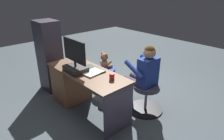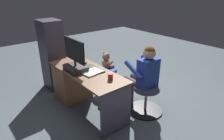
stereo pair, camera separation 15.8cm
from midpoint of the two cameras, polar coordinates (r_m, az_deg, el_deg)
ground_plane at (r=3.65m, az=-3.37°, el=-9.22°), size 10.00×10.00×0.00m
desk at (r=3.57m, az=-12.04°, el=-3.43°), size 1.50×0.60×0.71m
monitor at (r=3.10m, az=-12.02°, el=2.21°), size 0.55×0.26×0.51m
keyboard at (r=3.17m, az=-6.63°, el=0.27°), size 0.42×0.14×0.02m
computer_mouse at (r=3.40m, az=-9.48°, el=1.86°), size 0.06×0.10×0.04m
cup at (r=2.81m, az=-1.65°, el=-1.92°), size 0.07×0.07×0.09m
tv_remote at (r=3.34m, az=-11.93°, el=1.11°), size 0.07×0.16×0.02m
notebook_binder at (r=3.04m, az=-7.07°, el=-0.79°), size 0.25×0.32×0.02m
office_chair_teddy at (r=3.94m, az=-3.28°, el=-2.40°), size 0.57×0.57×0.46m
teddy_bear at (r=3.81m, az=-3.28°, el=2.52°), size 0.22×0.22×0.32m
visitor_chair at (r=3.35m, az=8.44°, el=-7.67°), size 0.57×0.57×0.46m
person at (r=3.21m, az=7.50°, el=-0.65°), size 0.57×0.49×1.13m
equipment_rack at (r=4.04m, az=-18.58°, el=3.71°), size 0.44×0.36×1.37m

